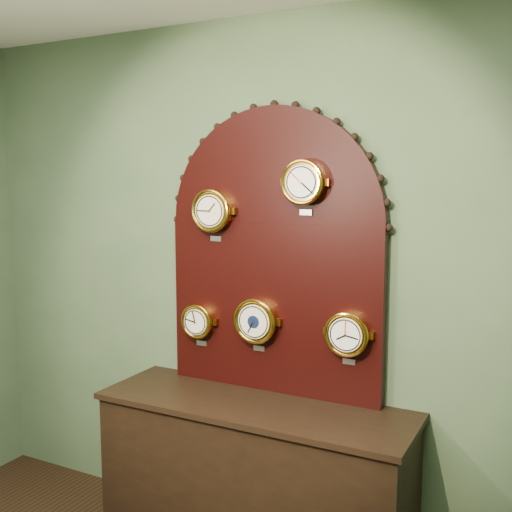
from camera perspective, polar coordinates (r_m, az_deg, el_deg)
The scene contains 8 objects.
wall_back at distance 3.28m, azimuth 2.01°, elevation -2.62°, with size 4.00×4.00×0.00m, color #455D3F.
shop_counter at distance 3.38m, azimuth -0.17°, elevation -20.30°, with size 1.60×0.50×0.80m, color black.
display_board at distance 3.21m, azimuth 1.65°, elevation 1.23°, with size 1.26×0.06×1.53m.
roman_clock at distance 3.29m, azimuth -4.07°, elevation 4.21°, with size 0.23×0.08×0.28m.
arabic_clock at distance 3.05m, azimuth 4.44°, elevation 6.84°, with size 0.23×0.08×0.28m.
hygrometer at distance 3.43m, azimuth -5.37°, elevation -6.02°, with size 0.19×0.08×0.25m.
barometer at distance 3.25m, azimuth 0.02°, elevation -6.03°, with size 0.24×0.08×0.29m.
tide_clock at distance 3.06m, azimuth 8.48°, elevation -7.15°, with size 0.23×0.08×0.28m.
Camera 1 is at (1.39, -0.42, 1.97)m, focal length 43.09 mm.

